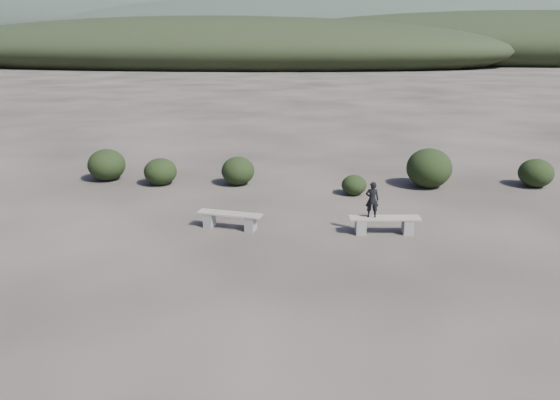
# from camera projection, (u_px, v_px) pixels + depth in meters

# --- Properties ---
(ground) EXTENTS (1200.00, 1200.00, 0.00)m
(ground) POSITION_uv_depth(u_px,v_px,m) (250.00, 296.00, 11.65)
(ground) COLOR #28231F
(ground) RESTS_ON ground
(bench_left) EXTENTS (1.93, 0.68, 0.47)m
(bench_left) POSITION_uv_depth(u_px,v_px,m) (230.00, 219.00, 15.63)
(bench_left) COLOR slate
(bench_left) RESTS_ON ground
(bench_right) EXTENTS (2.01, 0.66, 0.49)m
(bench_right) POSITION_uv_depth(u_px,v_px,m) (384.00, 224.00, 15.22)
(bench_right) COLOR slate
(bench_right) RESTS_ON ground
(seated_person) EXTENTS (0.38, 0.26, 1.01)m
(seated_person) POSITION_uv_depth(u_px,v_px,m) (372.00, 200.00, 15.01)
(seated_person) COLOR black
(seated_person) RESTS_ON bench_right
(shrub_a) EXTENTS (1.21, 1.21, 0.99)m
(shrub_a) POSITION_uv_depth(u_px,v_px,m) (160.00, 172.00, 20.20)
(shrub_a) COLOR black
(shrub_a) RESTS_ON ground
(shrub_b) EXTENTS (1.23, 1.23, 1.05)m
(shrub_b) POSITION_uv_depth(u_px,v_px,m) (238.00, 171.00, 20.18)
(shrub_b) COLOR black
(shrub_b) RESTS_ON ground
(shrub_c) EXTENTS (0.87, 0.87, 0.70)m
(shrub_c) POSITION_uv_depth(u_px,v_px,m) (354.00, 185.00, 18.95)
(shrub_c) COLOR black
(shrub_c) RESTS_ON ground
(shrub_d) EXTENTS (1.63, 1.63, 1.43)m
(shrub_d) POSITION_uv_depth(u_px,v_px,m) (429.00, 168.00, 19.80)
(shrub_d) COLOR black
(shrub_d) RESTS_ON ground
(shrub_e) EXTENTS (1.24, 1.24, 1.04)m
(shrub_e) POSITION_uv_depth(u_px,v_px,m) (536.00, 173.00, 19.90)
(shrub_e) COLOR black
(shrub_e) RESTS_ON ground
(shrub_f) EXTENTS (1.41, 1.41, 1.20)m
(shrub_f) POSITION_uv_depth(u_px,v_px,m) (107.00, 165.00, 20.81)
(shrub_f) COLOR black
(shrub_f) RESTS_ON ground
(mountain_ridges) EXTENTS (500.00, 400.00, 56.00)m
(mountain_ridges) POSITION_uv_depth(u_px,v_px,m) (335.00, 26.00, 331.43)
(mountain_ridges) COLOR black
(mountain_ridges) RESTS_ON ground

